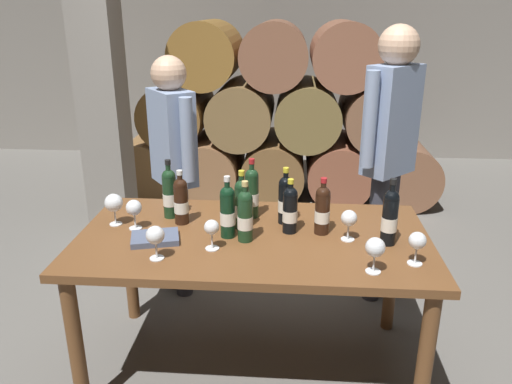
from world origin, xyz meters
TOP-DOWN VIEW (x-y plane):
  - ground_plane at (0.00, 0.00)m, footprint 14.00×14.00m
  - cellar_back_wall at (0.00, 4.20)m, footprint 10.00×0.24m
  - barrel_stack at (0.00, 2.60)m, footprint 3.12×0.90m
  - stone_pillar at (-1.30, 1.60)m, footprint 0.32×0.32m
  - dining_table at (0.00, 0.00)m, footprint 1.70×0.90m
  - wine_bottle_0 at (0.63, -0.04)m, footprint 0.07×0.07m
  - wine_bottle_1 at (0.15, 0.17)m, footprint 0.07×0.07m
  - wine_bottle_2 at (-0.02, 0.23)m, footprint 0.07×0.07m
  - wine_bottle_3 at (0.33, 0.05)m, footprint 0.07×0.07m
  - wine_bottle_4 at (0.18, 0.05)m, footprint 0.07×0.07m
  - wine_bottle_5 at (-0.45, 0.20)m, footprint 0.07×0.07m
  - wine_bottle_6 at (-0.37, 0.12)m, footprint 0.07×0.07m
  - wine_bottle_7 at (-0.03, -0.06)m, footprint 0.07×0.07m
  - wine_bottle_8 at (-0.06, 0.08)m, footprint 0.07×0.07m
  - wine_bottle_9 at (-0.12, -0.02)m, footprint 0.07×0.07m
  - wine_glass_0 at (-0.71, 0.08)m, footprint 0.09×0.09m
  - wine_glass_1 at (0.53, -0.32)m, footprint 0.08×0.08m
  - wine_glass_2 at (0.45, -0.02)m, footprint 0.08×0.08m
  - wine_glass_3 at (-0.59, 0.03)m, footprint 0.08×0.08m
  - wine_glass_4 at (-0.40, -0.27)m, footprint 0.08×0.08m
  - wine_glass_5 at (0.72, -0.24)m, footprint 0.07×0.07m
  - wine_glass_6 at (-0.17, -0.16)m, footprint 0.07×0.07m
  - tasting_notebook at (-0.46, -0.09)m, footprint 0.25×0.21m
  - sommelier_presenting at (0.76, 0.75)m, footprint 0.37×0.37m
  - taster_seated_left at (-0.55, 0.72)m, footprint 0.34×0.41m

SIDE VIEW (x-z plane):
  - ground_plane at x=0.00m, z-range 0.00..0.00m
  - dining_table at x=0.00m, z-range 0.29..1.05m
  - barrel_stack at x=0.00m, z-range -0.09..1.60m
  - tasting_notebook at x=-0.46m, z-range 0.76..0.79m
  - wine_glass_6 at x=-0.17m, z-range 0.79..0.93m
  - wine_glass_5 at x=0.72m, z-range 0.79..0.94m
  - wine_glass_2 at x=0.45m, z-range 0.79..0.94m
  - wine_glass_3 at x=-0.59m, z-range 0.79..0.94m
  - wine_glass_4 at x=-0.40m, z-range 0.79..0.95m
  - wine_glass_1 at x=0.53m, z-range 0.79..0.95m
  - wine_glass_0 at x=-0.71m, z-range 0.79..0.96m
  - wine_bottle_4 at x=0.18m, z-range 0.74..1.02m
  - wine_bottle_6 at x=-0.37m, z-range 0.74..1.02m
  - wine_bottle_3 at x=0.33m, z-range 0.74..1.03m
  - wine_bottle_1 at x=0.15m, z-range 0.74..1.03m
  - wine_bottle_7 at x=-0.03m, z-range 0.74..1.04m
  - wine_bottle_8 at x=-0.06m, z-range 0.74..1.04m
  - wine_bottle_9 at x=-0.12m, z-range 0.74..1.04m
  - wine_bottle_5 at x=-0.45m, z-range 0.74..1.05m
  - wine_bottle_2 at x=-0.02m, z-range 0.74..1.05m
  - wine_bottle_0 at x=0.63m, z-range 0.74..1.06m
  - taster_seated_left at x=-0.55m, z-range 0.15..1.69m
  - sommelier_presenting at x=0.76m, z-range 0.19..1.90m
  - stone_pillar at x=-1.30m, z-range 0.00..2.60m
  - cellar_back_wall at x=0.00m, z-range 0.00..2.80m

